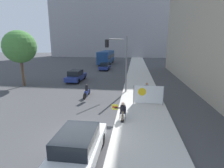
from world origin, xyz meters
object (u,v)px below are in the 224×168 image
parked_car_curbside (78,146)px  motorcycle_on_road (87,91)px  street_tree_near_curb (20,47)px  protest_banner (148,95)px  traffic_light_pole (119,55)px  city_bus_on_road (106,57)px  car_on_road_midblock (105,66)px  jogger_on_sidewalk (146,92)px  car_on_road_nearest (76,76)px  seated_protester (122,110)px

parked_car_curbside → motorcycle_on_road: size_ratio=1.88×
street_tree_near_curb → protest_banner: bearing=-19.6°
traffic_light_pole → street_tree_near_curb: bearing=175.5°
city_bus_on_road → street_tree_near_curb: street_tree_near_curb is taller
protest_banner → car_on_road_midblock: size_ratio=0.60×
traffic_light_pole → street_tree_near_curb: size_ratio=0.86×
protest_banner → parked_car_curbside: bearing=-115.3°
jogger_on_sidewalk → motorcycle_on_road: size_ratio=0.76×
motorcycle_on_road → parked_car_curbside: bearing=-76.8°
car_on_road_nearest → street_tree_near_curb: (-5.45, -3.30, 3.91)m
traffic_light_pole → motorcycle_on_road: traffic_light_pole is taller
jogger_on_sidewalk → street_tree_near_curb: 15.53m
parked_car_curbside → city_bus_on_road: city_bus_on_road is taller
protest_banner → parked_car_curbside: 8.27m
seated_protester → street_tree_near_curb: size_ratio=0.18×
city_bus_on_road → parked_car_curbside: bearing=-82.8°
parked_car_curbside → car_on_road_midblock: bearing=97.2°
car_on_road_midblock → city_bus_on_road: size_ratio=0.36×
traffic_light_pole → street_tree_near_curb: street_tree_near_curb is taller
car_on_road_midblock → motorcycle_on_road: bearing=-86.1°
street_tree_near_curb → jogger_on_sidewalk: bearing=-17.5°
car_on_road_midblock → city_bus_on_road: 9.56m
seated_protester → protest_banner: protest_banner is taller
jogger_on_sidewalk → traffic_light_pole: 5.39m
protest_banner → car_on_road_nearest: bearing=136.9°
protest_banner → street_tree_near_curb: (-14.51, 5.16, 3.68)m
seated_protester → street_tree_near_curb: street_tree_near_curb is taller
seated_protester → city_bus_on_road: bearing=119.7°
seated_protester → car_on_road_nearest: (-7.17, 11.66, -0.02)m
jogger_on_sidewalk → car_on_road_nearest: 11.89m
jogger_on_sidewalk → car_on_road_nearest: bearing=-70.5°
car_on_road_nearest → seated_protester: bearing=-58.4°
traffic_light_pole → car_on_road_midblock: 15.62m
motorcycle_on_road → street_tree_near_curb: street_tree_near_curb is taller
motorcycle_on_road → car_on_road_midblock: bearing=93.9°
motorcycle_on_road → street_tree_near_curb: 10.28m
seated_protester → motorcycle_on_road: (-3.82, 5.01, -0.25)m
jogger_on_sidewalk → car_on_road_midblock: (-6.77, 18.35, -0.31)m
street_tree_near_curb → car_on_road_nearest: bearing=31.2°
traffic_light_pole → city_bus_on_road: size_ratio=0.49×
car_on_road_nearest → city_bus_on_road: 20.00m
motorcycle_on_road → street_tree_near_curb: size_ratio=0.34×
seated_protester → jogger_on_sidewalk: bearing=83.7°
seated_protester → car_on_road_nearest: 13.69m
protest_banner → traffic_light_pole: bearing=124.0°
car_on_road_nearest → street_tree_near_curb: street_tree_near_curb is taller
parked_car_curbside → motorcycle_on_road: 9.54m
seated_protester → traffic_light_pole: size_ratio=0.21×
car_on_road_midblock → city_bus_on_road: city_bus_on_road is taller
city_bus_on_road → street_tree_near_curb: size_ratio=1.74×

